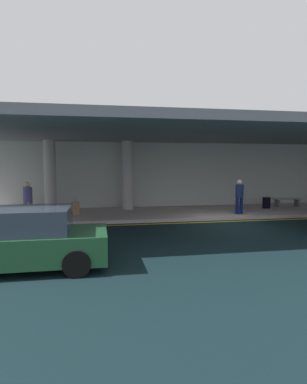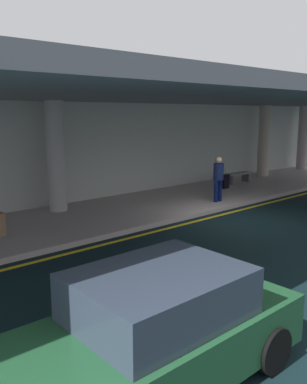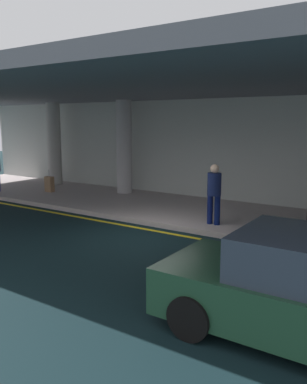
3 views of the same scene
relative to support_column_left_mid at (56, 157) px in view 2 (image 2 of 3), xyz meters
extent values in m
plane|color=black|center=(4.00, -4.36, -1.97)|extent=(60.00, 60.00, 0.00)
cube|color=#B3A4A3|center=(4.00, -1.26, -1.90)|extent=(26.00, 4.20, 0.15)
cube|color=yellow|center=(4.00, -3.68, -1.97)|extent=(26.00, 0.14, 0.01)
cylinder|color=#ADA8AA|center=(0.00, 0.00, 0.00)|extent=(0.61, 0.61, 3.65)
cylinder|color=#B8AB9C|center=(12.00, 0.00, 0.00)|extent=(0.61, 0.61, 3.65)
cylinder|color=#BAA7AA|center=(16.00, 0.00, 0.00)|extent=(0.61, 0.61, 3.65)
cube|color=slate|center=(4.00, -1.76, 1.97)|extent=(28.00, 13.20, 0.30)
cube|color=#B0B4AF|center=(4.00, 0.99, -0.07)|extent=(26.00, 0.30, 3.80)
cube|color=#1E4B2C|center=(-3.41, -8.75, -1.42)|extent=(4.10, 1.80, 0.70)
cube|color=#2D3847|center=(-3.31, -8.75, -0.77)|extent=(2.10, 1.60, 0.60)
cylinder|color=black|center=(-2.06, -7.90, -1.65)|extent=(0.64, 0.22, 0.64)
cylinder|color=black|center=(-2.06, -9.60, -1.65)|extent=(0.64, 0.22, 0.64)
cylinder|color=black|center=(-4.76, -7.90, -1.65)|extent=(0.64, 0.22, 0.64)
cylinder|color=#0A144A|center=(5.07, -2.64, -1.42)|extent=(0.16, 0.16, 0.82)
cylinder|color=#071345|center=(5.29, -2.64, -1.42)|extent=(0.16, 0.16, 0.82)
cylinder|color=#121C47|center=(5.18, -2.64, -0.69)|extent=(0.38, 0.38, 0.62)
sphere|color=beige|center=(5.18, -2.64, -0.26)|extent=(0.24, 0.24, 0.24)
cube|color=black|center=(7.52, -1.09, -1.51)|extent=(0.36, 0.22, 0.62)
cylinder|color=slate|center=(7.52, -1.09, -1.06)|extent=(0.02, 0.02, 0.28)
cube|color=slate|center=(9.08, -0.61, -1.38)|extent=(1.60, 0.50, 0.06)
cube|color=#4C4C51|center=(8.46, -0.61, -1.61)|extent=(0.10, 0.40, 0.42)
cube|color=#4C4C51|center=(9.70, -0.61, -1.61)|extent=(0.10, 0.40, 0.42)
camera|label=1|loc=(-1.54, -16.69, 0.59)|focal=29.11mm
camera|label=2|loc=(-6.49, -12.25, 1.43)|focal=38.18mm
camera|label=3|loc=(9.79, -12.53, 1.00)|focal=37.27mm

